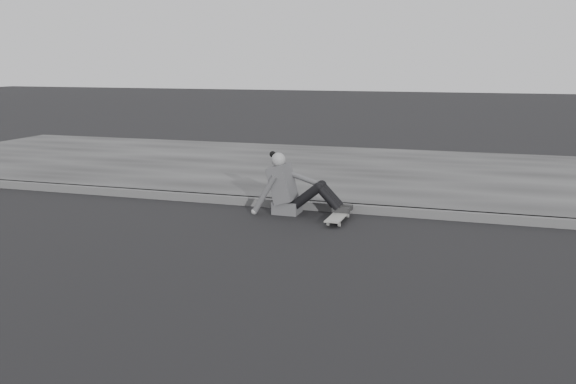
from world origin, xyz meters
name	(u,v)px	position (x,y,z in m)	size (l,w,h in m)	color
ground	(502,287)	(0.00, 0.00, 0.00)	(80.00, 80.00, 0.00)	black
curb	(500,219)	(0.00, 2.58, 0.06)	(24.00, 0.16, 0.12)	#4E4E4E
sidewalk	(500,179)	(0.00, 5.60, 0.06)	(24.00, 6.00, 0.12)	#3C3C3C
skateboard	(338,216)	(-2.07, 2.00, 0.07)	(0.20, 0.78, 0.09)	gray
seated_woman	(292,189)	(-2.81, 2.25, 0.36)	(1.38, 0.46, 0.88)	#48484B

